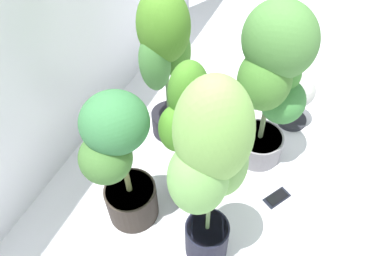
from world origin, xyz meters
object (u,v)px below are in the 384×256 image
object	(u,v)px
potted_plant_front_left	(211,168)
cell_phone	(277,198)
potted_plant_back_left	(119,160)
floor_fan	(298,95)
potted_plant_center	(186,136)
potted_plant_front_right	(274,78)
potted_plant_back_right	(165,54)

from	to	relation	value
potted_plant_front_left	cell_phone	distance (m)	0.80
potted_plant_back_left	floor_fan	size ratio (longest dim) A/B	2.33
potted_plant_front_left	potted_plant_back_left	xyz separation A→B (m)	(0.02, 0.41, -0.20)
potted_plant_center	potted_plant_back_left	bearing A→B (deg)	138.34
potted_plant_front_right	potted_plant_front_left	distance (m)	0.65
potted_plant_back_right	floor_fan	distance (m)	0.83
potted_plant_front_left	potted_plant_back_right	bearing A→B (deg)	37.77
potted_plant_front_right	floor_fan	size ratio (longest dim) A/B	2.80
potted_plant_back_left	potted_plant_center	distance (m)	0.31
potted_plant_back_left	potted_plant_front_left	bearing A→B (deg)	-93.30
floor_fan	cell_phone	bearing A→B (deg)	83.59
potted_plant_back_left	cell_phone	xyz separation A→B (m)	(0.38, -0.65, -0.45)
potted_plant_back_left	potted_plant_back_right	world-z (taller)	potted_plant_back_right
potted_plant_center	potted_plant_back_right	bearing A→B (deg)	36.84
potted_plant_back_left	floor_fan	xyz separation A→B (m)	(0.95, -0.59, -0.23)
potted_plant_front_right	cell_phone	bearing A→B (deg)	-143.75
potted_plant_center	floor_fan	distance (m)	0.85
potted_plant_back_right	cell_phone	size ratio (longest dim) A/B	5.80
potted_plant_front_left	cell_phone	xyz separation A→B (m)	(0.41, -0.24, -0.65)
potted_plant_center	potted_plant_back_right	distance (m)	0.47
potted_plant_back_left	potted_plant_center	bearing A→B (deg)	-41.66
potted_plant_back_right	potted_plant_back_left	bearing A→B (deg)	-173.73
potted_plant_front_right	potted_plant_front_left	bearing A→B (deg)	174.32
potted_plant_front_right	potted_plant_center	world-z (taller)	potted_plant_front_right
potted_plant_back_left	potted_plant_back_right	size ratio (longest dim) A/B	0.86
potted_plant_front_left	cell_phone	world-z (taller)	potted_plant_front_left
potted_plant_center	potted_plant_back_right	xyz separation A→B (m)	(0.36, 0.27, 0.12)
cell_phone	potted_plant_front_left	bearing A→B (deg)	-88.79
potted_plant_center	cell_phone	xyz separation A→B (m)	(0.15, -0.45, -0.45)
potted_plant_front_right	floor_fan	world-z (taller)	potted_plant_front_right
potted_plant_front_right	floor_fan	distance (m)	0.50
potted_plant_back_right	cell_phone	bearing A→B (deg)	-106.34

